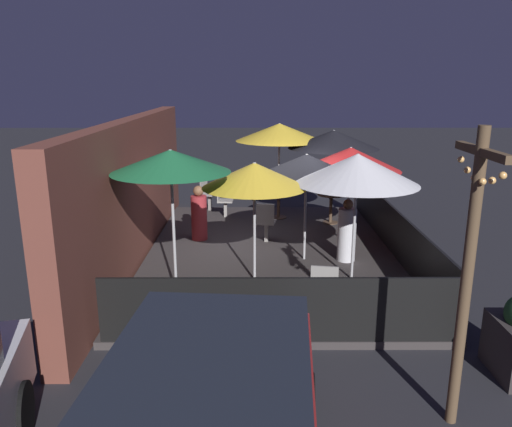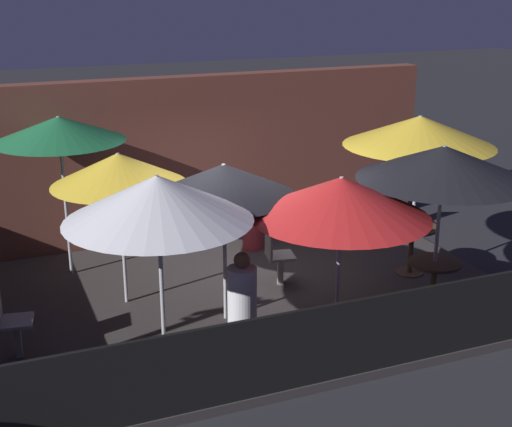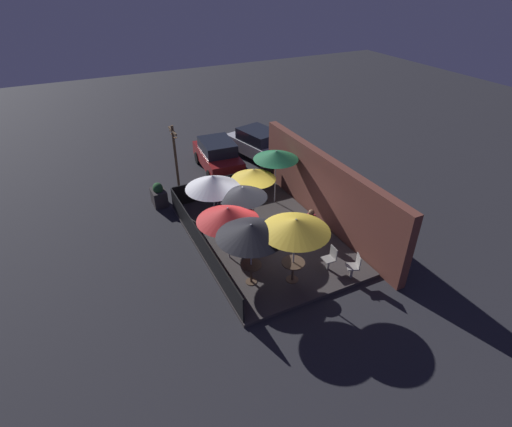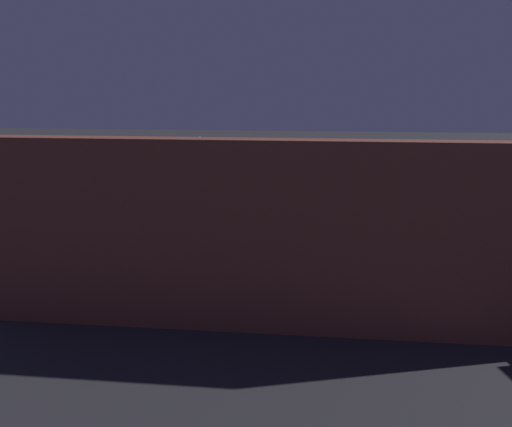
{
  "view_description": "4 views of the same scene",
  "coord_description": "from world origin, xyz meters",
  "views": [
    {
      "loc": [
        -10.09,
        0.36,
        3.66
      ],
      "look_at": [
        -0.67,
        0.33,
        1.14
      ],
      "focal_mm": 35.0,
      "sensor_mm": 36.0,
      "label": 1
    },
    {
      "loc": [
        -3.37,
        -8.91,
        4.53
      ],
      "look_at": [
        0.4,
        0.39,
        1.18
      ],
      "focal_mm": 50.0,
      "sensor_mm": 36.0,
      "label": 2
    },
    {
      "loc": [
        11.45,
        -5.96,
        9.36
      ],
      "look_at": [
        0.09,
        -0.36,
        1.34
      ],
      "focal_mm": 28.0,
      "sensor_mm": 36.0,
      "label": 3
    },
    {
      "loc": [
        -0.32,
        9.86,
        3.69
      ],
      "look_at": [
        0.68,
        0.32,
        1.17
      ],
      "focal_mm": 35.0,
      "sensor_mm": 36.0,
      "label": 4
    }
  ],
  "objects": [
    {
      "name": "building_wall",
      "position": [
        0.0,
        2.85,
        1.46
      ],
      "size": [
        9.28,
        0.36,
        2.93
      ],
      "color": "brown",
      "rests_on": "ground_plane"
    },
    {
      "name": "light_post",
      "position": [
        -5.34,
        -1.82,
        1.84
      ],
      "size": [
        1.1,
        0.12,
        3.25
      ],
      "color": "brown",
      "rests_on": "ground_plane"
    },
    {
      "name": "fence_front",
      "position": [
        0.0,
        -2.57,
        0.59
      ],
      "size": [
        7.48,
        0.05,
        0.95
      ],
      "color": "black",
      "rests_on": "patio_deck"
    },
    {
      "name": "patron_0",
      "position": [
        0.85,
        1.62,
        0.69
      ],
      "size": [
        0.39,
        0.39,
        1.26
      ],
      "rotation": [
        0.0,
        0.0,
        3.24
      ],
      "color": "maroon",
      "rests_on": "patio_deck"
    },
    {
      "name": "parked_car_0",
      "position": [
        -6.6,
        0.71,
        0.84
      ],
      "size": [
        3.94,
        2.02,
        1.62
      ],
      "rotation": [
        0.0,
        0.0,
        -0.08
      ],
      "color": "maroon",
      "rests_on": "ground_plane"
    },
    {
      "name": "patron_1",
      "position": [
        -0.54,
        -1.49,
        0.69
      ],
      "size": [
        0.51,
        0.51,
        1.27
      ],
      "rotation": [
        0.0,
        0.0,
        0.79
      ],
      "color": "silver",
      "rests_on": "patio_deck"
    },
    {
      "name": "patio_umbrella_2",
      "position": [
        -0.47,
        -0.65,
        2.06
      ],
      "size": [
        1.89,
        1.89,
        2.16
      ],
      "color": "#B2B2B7",
      "rests_on": "patio_deck"
    },
    {
      "name": "dining_table_1",
      "position": [
        2.72,
        -0.27,
        0.73
      ],
      "size": [
        0.79,
        0.79,
        0.78
      ],
      "color": "#4C3828",
      "rests_on": "patio_deck"
    },
    {
      "name": "patio_umbrella_1",
      "position": [
        2.72,
        -0.27,
        2.38
      ],
      "size": [
        2.24,
        2.24,
        2.48
      ],
      "color": "#B2B2B7",
      "rests_on": "patio_deck"
    },
    {
      "name": "patio_deck",
      "position": [
        0.0,
        0.0,
        0.06
      ],
      "size": [
        7.68,
        5.23,
        0.12
      ],
      "color": "#383333",
      "rests_on": "ground_plane"
    },
    {
      "name": "patio_umbrella_3",
      "position": [
        -1.6,
        0.36,
        2.07
      ],
      "size": [
        1.84,
        1.84,
        2.17
      ],
      "color": "#B2B2B7",
      "rests_on": "patio_deck"
    },
    {
      "name": "patio_umbrella_6",
      "position": [
        -2.18,
        1.7,
        2.41
      ],
      "size": [
        1.94,
        1.94,
        2.48
      ],
      "color": "#B2B2B7",
      "rests_on": "patio_deck"
    },
    {
      "name": "patio_chair_2",
      "position": [
        -3.22,
        -0.68,
        0.63
      ],
      "size": [
        0.46,
        0.46,
        0.94
      ],
      "rotation": [
        0.0,
        0.0,
        -0.17
      ],
      "color": "gray",
      "rests_on": "patio_deck"
    },
    {
      "name": "patio_umbrella_4",
      "position": [
        0.65,
        -1.72,
        2.01
      ],
      "size": [
        2.2,
        2.2,
        2.15
      ],
      "color": "#B2B2B7",
      "rests_on": "patio_deck"
    },
    {
      "name": "patio_chair_3",
      "position": [
        3.52,
        1.68,
        0.62
      ],
      "size": [
        0.52,
        0.52,
        0.92
      ],
      "rotation": [
        0.0,
        0.0,
        -1.96
      ],
      "color": "gray",
      "rests_on": "patio_deck"
    },
    {
      "name": "parked_car_1",
      "position": [
        -7.01,
        3.31,
        0.84
      ],
      "size": [
        4.26,
        2.56,
        1.62
      ],
      "rotation": [
        0.0,
        0.0,
        0.23
      ],
      "color": "silver",
      "rests_on": "ground_plane"
    },
    {
      "name": "fence_side_left",
      "position": [
        -3.8,
        0.0,
        0.59
      ],
      "size": [
        0.05,
        5.03,
        0.95
      ],
      "color": "black",
      "rests_on": "patio_deck"
    },
    {
      "name": "patio_chair_0",
      "position": [
        0.61,
        0.11,
        0.62
      ],
      "size": [
        0.46,
        0.46,
        0.92
      ],
      "rotation": [
        0.0,
        0.0,
        -0.18
      ],
      "color": "gray",
      "rests_on": "patio_deck"
    },
    {
      "name": "dining_table_0",
      "position": [
        2.2,
        -1.58,
        0.71
      ],
      "size": [
        0.7,
        0.7,
        0.77
      ],
      "color": "#4C3828",
      "rests_on": "patio_deck"
    },
    {
      "name": "planter_box",
      "position": [
        -4.44,
        -3.0,
        0.48
      ],
      "size": [
        0.86,
        0.6,
        1.08
      ],
      "color": "#332D2D",
      "rests_on": "ground_plane"
    },
    {
      "name": "ground_plane",
      "position": [
        0.0,
        0.0,
        0.0
      ],
      "size": [
        60.0,
        60.0,
        0.0
      ],
      "primitive_type": "plane",
      "color": "#26262B"
    },
    {
      "name": "patio_chair_1",
      "position": [
        2.79,
        1.2,
        0.61
      ],
      "size": [
        0.42,
        0.42,
        0.9
      ],
      "rotation": [
        0.0,
        0.0,
        -1.62
      ],
      "color": "gray",
      "rests_on": "patio_deck"
    },
    {
      "name": "patio_umbrella_5",
      "position": [
        -1.53,
        -1.43,
        2.17
      ],
      "size": [
        2.17,
        2.17,
        2.31
      ],
      "color": "#B2B2B7",
      "rests_on": "patio_deck"
    },
    {
      "name": "patio_umbrella_0",
      "position": [
        2.2,
        -1.58,
        2.25
      ],
      "size": [
        2.24,
        2.24,
        2.36
      ],
      "color": "#B2B2B7",
      "rests_on": "patio_deck"
    }
  ]
}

